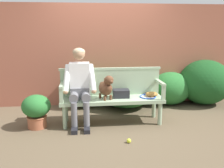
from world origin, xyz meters
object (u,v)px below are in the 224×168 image
Objects in this scene: baseball_glove at (152,94)px; potted_plant at (36,109)px; dog_on_bench at (106,87)px; tennis_racket at (148,96)px; sports_bag at (121,93)px; person_seated at (80,84)px; garden_bench at (112,101)px; tennis_ball at (129,141)px.

baseball_glove is 0.39× the size of potted_plant.
potted_plant reaches higher than baseball_glove.
dog_on_bench reaches higher than tennis_racket.
sports_bag is (0.27, 0.10, -0.14)m from dog_on_bench.
person_seated reaches higher than potted_plant.
person_seated is 0.45m from dog_on_bench.
baseball_glove is at bearing 0.55° from garden_bench.
tennis_ball is 1.65m from potted_plant.
tennis_ball is 0.12× the size of potted_plant.
garden_bench is 0.21m from sports_bag.
garden_bench is 8.12× the size of baseball_glove.
person_seated is 2.34× the size of tennis_racket.
garden_bench is at bearing 3.18° from potted_plant.
person_seated is at bearing 172.52° from dog_on_bench.
sports_bag is (0.16, 0.03, 0.13)m from garden_bench.
person_seated is 0.84m from potted_plant.
tennis_ball is at bearing -49.77° from person_seated.
potted_plant is (-1.92, -0.08, -0.14)m from tennis_racket.
person_seated is 0.75m from sports_bag.
garden_bench is 3.15× the size of tennis_racket.
tennis_racket is at bearing 1.09° from person_seated.
tennis_racket is (1.19, 0.02, -0.26)m from person_seated.
sports_bag is 1.46m from potted_plant.
garden_bench is at bearing 1.40° from person_seated.
tennis_ball is at bearing -90.86° from sports_bag.
potted_plant is at bearing 151.65° from tennis_ball.
tennis_racket is 2.58× the size of baseball_glove.
tennis_ball is at bearing -28.35° from potted_plant.
baseball_glove reaches higher than garden_bench.
baseball_glove is 1.12m from tennis_ball.
sports_bag reaches higher than garden_bench.
person_seated is 1.29m from tennis_ball.
tennis_racket is 1.00× the size of potted_plant.
dog_on_bench is at bearing -7.48° from person_seated.
person_seated is 1.22m from tennis_racket.
tennis_racket is 1.93m from potted_plant.
sports_bag reaches higher than baseball_glove.
garden_bench is 0.64m from person_seated.
dog_on_bench reaches higher than tennis_ball.
dog_on_bench is (0.45, -0.06, -0.06)m from person_seated.
garden_bench is at bearing -179.17° from tennis_racket.
person_seated is 4.73× the size of sports_bag.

